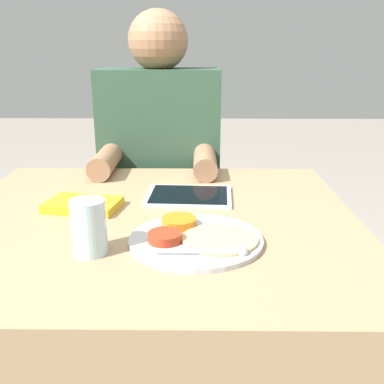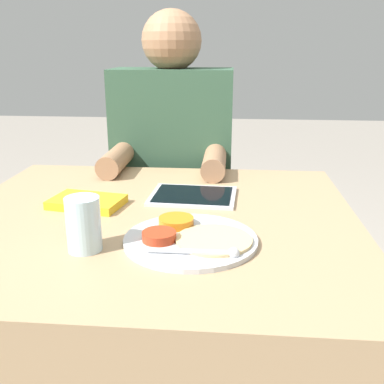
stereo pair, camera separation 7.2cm
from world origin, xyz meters
TOP-DOWN VIEW (x-y plane):
  - dining_table at (0.00, 0.00)m, footprint 0.94×0.85m
  - thali_tray at (0.10, -0.14)m, footprint 0.27×0.27m
  - red_notebook at (-0.17, 0.05)m, footprint 0.19×0.14m
  - tablet_device at (0.08, 0.14)m, footprint 0.22×0.18m
  - person_diner at (-0.02, 0.57)m, footprint 0.41×0.42m
  - drinking_glass at (-0.10, -0.19)m, footprint 0.07×0.07m

SIDE VIEW (x-z plane):
  - dining_table at x=0.00m, z-range 0.00..0.70m
  - person_diner at x=-0.02m, z-range -0.04..1.15m
  - tablet_device at x=0.08m, z-range 0.70..0.71m
  - red_notebook at x=-0.17m, z-range 0.70..0.72m
  - thali_tray at x=0.10m, z-range 0.69..0.72m
  - drinking_glass at x=-0.10m, z-range 0.70..0.81m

